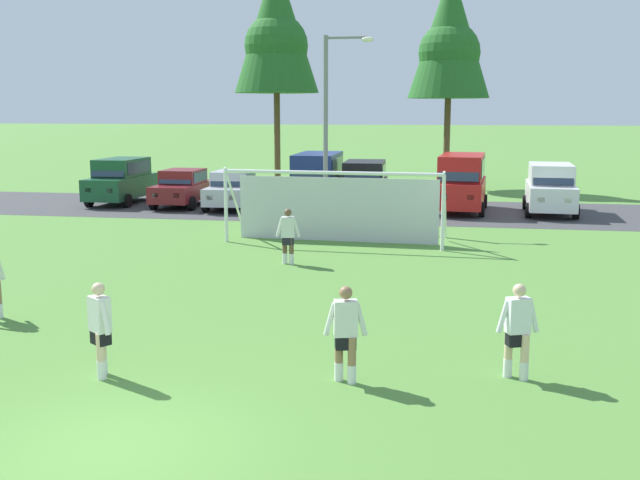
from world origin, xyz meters
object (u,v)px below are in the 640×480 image
object	(u,v)px
player_winger_left	(517,331)
street_lamp	(330,128)
parked_car_slot_left	(183,188)
parked_car_slot_center	(317,179)
parked_car_slot_far_left	(121,180)
player_defender_far	(288,236)
soccer_goal	(336,205)
player_winger_right	(346,334)
parked_car_slot_far_right	(550,188)
parked_car_slot_center_right	(364,184)
parked_car_slot_center_left	(233,190)
parked_car_slot_right	(462,181)
player_striker_near	(100,330)
soccer_ball	(339,312)

from	to	relation	value
player_winger_left	street_lamp	distance (m)	17.73
parked_car_slot_left	parked_car_slot_center	bearing A→B (deg)	2.68
parked_car_slot_center	parked_car_slot_far_left	bearing A→B (deg)	178.35
player_defender_far	parked_car_slot_left	world-z (taller)	parked_car_slot_left
soccer_goal	player_winger_right	world-z (taller)	soccer_goal
player_defender_far	parked_car_slot_far_right	world-z (taller)	parked_car_slot_far_right
parked_car_slot_center	player_winger_right	bearing A→B (deg)	-78.68
soccer_goal	parked_car_slot_center_right	xyz separation A→B (m)	(-0.05, 8.89, -0.18)
player_defender_far	player_winger_right	world-z (taller)	same
street_lamp	parked_car_slot_center_right	bearing A→B (deg)	80.71
parked_car_slot_left	parked_car_slot_center_left	world-z (taller)	same
soccer_goal	player_winger_left	distance (m)	13.43
parked_car_slot_far_left	parked_car_slot_center_left	size ratio (longest dim) A/B	1.08
parked_car_slot_center_right	parked_car_slot_right	world-z (taller)	parked_car_slot_right
player_striker_near	parked_car_slot_center	xyz separation A→B (m)	(-0.23, 22.11, 0.52)
soccer_ball	parked_car_slot_center_left	xyz separation A→B (m)	(-7.47, 17.07, 0.77)
parked_car_slot_far_left	parked_car_slot_left	bearing A→B (deg)	-9.88
player_winger_left	parked_car_slot_far_left	distance (m)	27.12
soccer_goal	parked_car_slot_center_left	xyz separation A→B (m)	(-5.97, 7.84, -0.42)
parked_car_slot_far_left	parked_car_slot_far_right	bearing A→B (deg)	-0.71
player_winger_right	parked_car_slot_center	bearing A→B (deg)	101.32
player_striker_near	parked_car_slot_center	size ratio (longest dim) A/B	0.34
parked_car_slot_center_right	street_lamp	size ratio (longest dim) A/B	0.64
soccer_goal	parked_car_slot_center_left	distance (m)	9.86
player_winger_left	parked_car_slot_right	size ratio (longest dim) A/B	0.33
parked_car_slot_far_left	parked_car_slot_left	xyz separation A→B (m)	(3.31, -0.58, -0.24)
player_winger_left	parked_car_slot_far_right	xyz separation A→B (m)	(3.12, 21.02, 0.29)
player_striker_near	parked_car_slot_center_right	size ratio (longest dim) A/B	0.35
parked_car_slot_far_right	player_striker_near	bearing A→B (deg)	-114.37
parked_car_slot_left	parked_car_slot_center_left	size ratio (longest dim) A/B	0.98
soccer_goal	player_winger_right	size ratio (longest dim) A/B	4.58
soccer_ball	player_defender_far	xyz separation A→B (m)	(-2.32, 5.36, 0.71)
parked_car_slot_center_right	street_lamp	world-z (taller)	street_lamp
soccer_ball	player_striker_near	bearing A→B (deg)	-128.27
parked_car_slot_right	street_lamp	size ratio (longest dim) A/B	0.68
parked_car_slot_far_left	player_winger_left	bearing A→B (deg)	-51.67
player_defender_far	parked_car_slot_far_right	xyz separation A→B (m)	(8.92, 12.44, 0.29)
parked_car_slot_far_left	parked_car_slot_left	size ratio (longest dim) A/B	1.09
player_winger_left	player_winger_right	distance (m)	2.89
soccer_ball	parked_car_slot_center	distance (m)	18.18
player_winger_right	parked_car_slot_center_left	world-z (taller)	parked_car_slot_center_left
player_striker_near	player_winger_left	bearing A→B (deg)	9.23
player_winger_right	player_defender_far	bearing A→B (deg)	107.96
soccer_ball	parked_car_slot_center_right	bearing A→B (deg)	94.89
player_striker_near	soccer_ball	bearing A→B (deg)	51.73
parked_car_slot_center	parked_car_slot_far_right	xyz separation A→B (m)	(10.26, 0.03, -0.23)
parked_car_slot_center_left	parked_car_slot_far_right	world-z (taller)	parked_car_slot_far_right
player_striker_near	parked_car_slot_right	size ratio (longest dim) A/B	0.33
parked_car_slot_center_right	parked_car_slot_far_left	bearing A→B (deg)	-179.60
player_striker_near	parked_car_slot_far_left	size ratio (longest dim) A/B	0.36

